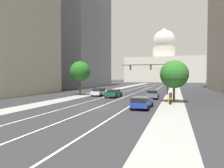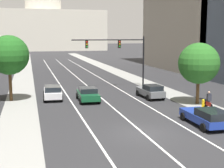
{
  "view_description": "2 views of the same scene",
  "coord_description": "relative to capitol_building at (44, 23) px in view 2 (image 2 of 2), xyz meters",
  "views": [
    {
      "loc": [
        8.86,
        -22.56,
        3.61
      ],
      "look_at": [
        -1.88,
        11.31,
        2.4
      ],
      "focal_mm": 32.57,
      "sensor_mm": 36.0,
      "label": 1
    },
    {
      "loc": [
        -7.51,
        -20.07,
        6.71
      ],
      "look_at": [
        1.49,
        14.17,
        1.31
      ],
      "focal_mm": 51.18,
      "sensor_mm": 36.0,
      "label": 2
    }
  ],
  "objects": [
    {
      "name": "traffic_signal_mast",
      "position": [
        4.08,
        -112.73,
        -7.7
      ],
      "size": [
        9.53,
        0.39,
        6.64
      ],
      "color": "black",
      "rests_on": "ground"
    },
    {
      "name": "fire_hydrant",
      "position": [
        7.96,
        -126.53,
        -12.08
      ],
      "size": [
        0.26,
        0.35,
        0.91
      ],
      "color": "yellow",
      "rests_on": "ground"
    },
    {
      "name": "capitol_building",
      "position": [
        0.0,
        0.0,
        0.0
      ],
      "size": [
        53.7,
        27.14,
        39.38
      ],
      "color": "beige",
      "rests_on": "ground"
    },
    {
      "name": "sidewalk_left",
      "position": [
        -8.41,
        -97.18,
        -12.54
      ],
      "size": [
        3.11,
        130.0,
        0.01
      ],
      "primitive_type": "cube",
      "color": "gray",
      "rests_on": "ground"
    },
    {
      "name": "lane_stripe_center",
      "position": [
        0.0,
        -107.18,
        -12.53
      ],
      "size": [
        0.16,
        90.0,
        0.01
      ],
      "primitive_type": "cube",
      "color": "white",
      "rests_on": "ground"
    },
    {
      "name": "lane_stripe_right",
      "position": [
        3.43,
        -107.18,
        -12.53
      ],
      "size": [
        0.16,
        90.0,
        0.01
      ],
      "primitive_type": "cube",
      "color": "white",
      "rests_on": "ground"
    },
    {
      "name": "car_gray",
      "position": [
        5.15,
        -120.55,
        -11.77
      ],
      "size": [
        2.09,
        4.26,
        1.49
      ],
      "rotation": [
        0.0,
        0.0,
        1.62
      ],
      "color": "slate",
      "rests_on": "ground"
    },
    {
      "name": "cyclist",
      "position": [
        8.18,
        -127.09,
        -11.69
      ],
      "size": [
        0.38,
        1.7,
        1.72
      ],
      "rotation": [
        0.0,
        0.0,
        1.48
      ],
      "color": "black",
      "rests_on": "ground"
    },
    {
      "name": "ground_plane",
      "position": [
        0.0,
        -92.18,
        -12.54
      ],
      "size": [
        400.0,
        400.0,
        0.0
      ],
      "primitive_type": "plane",
      "color": "#2B2B2D"
    },
    {
      "name": "car_white",
      "position": [
        -5.15,
        -118.46,
        -11.77
      ],
      "size": [
        2.15,
        4.57,
        1.46
      ],
      "rotation": [
        0.0,
        0.0,
        1.53
      ],
      "color": "silver",
      "rests_on": "ground"
    },
    {
      "name": "car_blue",
      "position": [
        5.14,
        -131.75,
        -11.8
      ],
      "size": [
        2.15,
        4.73,
        1.41
      ],
      "rotation": [
        0.0,
        0.0,
        1.55
      ],
      "color": "#1E389E",
      "rests_on": "ground"
    },
    {
      "name": "lane_stripe_left",
      "position": [
        -3.43,
        -107.18,
        -12.53
      ],
      "size": [
        0.16,
        90.0,
        0.01
      ],
      "primitive_type": "cube",
      "color": "white",
      "rests_on": "ground"
    },
    {
      "name": "street_tree_mid_left",
      "position": [
        -9.39,
        -118.2,
        -7.82
      ],
      "size": [
        4.03,
        4.03,
        6.76
      ],
      "color": "#51381E",
      "rests_on": "ground"
    },
    {
      "name": "street_tree_far_right",
      "position": [
        8.56,
        -124.4,
        -8.53
      ],
      "size": [
        4.02,
        4.02,
        6.03
      ],
      "color": "#51381E",
      "rests_on": "ground"
    },
    {
      "name": "car_green",
      "position": [
        -1.71,
        -120.4,
        -11.79
      ],
      "size": [
        2.2,
        4.29,
        1.42
      ],
      "rotation": [
        0.0,
        0.0,
        1.54
      ],
      "color": "#14512D",
      "rests_on": "ground"
    },
    {
      "name": "sidewalk_right",
      "position": [
        8.41,
        -97.18,
        -12.54
      ],
      "size": [
        3.11,
        130.0,
        0.01
      ],
      "primitive_type": "cube",
      "color": "gray",
      "rests_on": "ground"
    }
  ]
}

